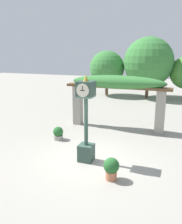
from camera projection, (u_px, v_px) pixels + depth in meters
name	position (u px, v px, depth m)	size (l,w,h in m)	color
ground_plane	(87.00, 160.00, 9.03)	(60.00, 60.00, 0.00)	gray
pedestal_clock	(86.00, 120.00, 8.57)	(0.56, 0.61, 3.23)	#2D473D
pergola	(117.00, 87.00, 12.21)	(5.50, 1.04, 2.83)	gray
potted_plant_near_left	(58.00, 133.00, 11.05)	(0.47, 0.47, 0.61)	gray
potted_plant_near_right	(111.00, 168.00, 7.54)	(0.51, 0.51, 0.74)	#B26B4C
tree_line	(144.00, 65.00, 20.77)	(9.82, 4.29, 5.27)	brown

